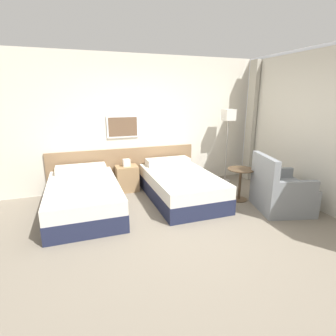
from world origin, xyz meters
The scene contains 9 objects.
ground_plane centered at (0.00, 0.00, 0.00)m, with size 16.00×16.00×0.00m, color slate.
wall_headboard centered at (-0.04, 2.15, 1.29)m, with size 10.00×0.10×2.70m.
wall_window centered at (2.37, -0.08, 1.34)m, with size 0.21×4.63×2.70m.
bed_near_door centered at (-1.46, 1.13, 0.26)m, with size 1.14×1.95×0.62m.
bed_near_window centered at (0.29, 1.13, 0.26)m, with size 1.14×1.95×0.62m.
nightstand centered at (-0.58, 1.87, 0.27)m, with size 0.44×0.35×0.67m.
floor_lamp centered at (1.65, 1.75, 1.35)m, with size 0.24×0.24×1.62m.
side_table centered at (1.31, 0.68, 0.42)m, with size 0.48×0.48×0.61m.
armchair centered at (1.70, 0.08, 0.30)m, with size 1.00×1.03×0.95m.
Camera 1 is at (-1.49, -3.23, 1.89)m, focal length 28.00 mm.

